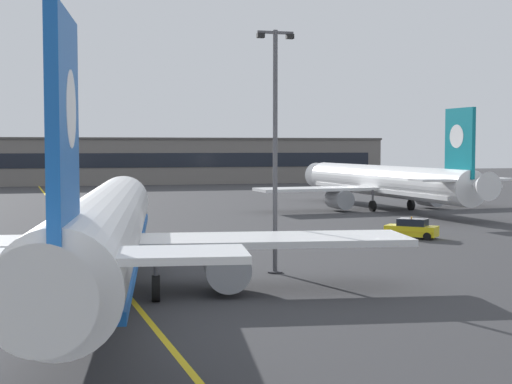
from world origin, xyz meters
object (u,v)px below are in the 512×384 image
object	(u,v)px
airliner_foreground	(104,230)
safety_cone_by_nose_gear	(122,248)
airliner_background	(385,182)
service_car_fourth	(412,229)
apron_lamp_post	(275,147)

from	to	relation	value
airliner_foreground	safety_cone_by_nose_gear	world-z (taller)	airliner_foreground
airliner_background	service_car_fourth	size ratio (longest dim) A/B	9.37
airliner_background	apron_lamp_post	distance (m)	47.77
safety_cone_by_nose_gear	airliner_background	bearing A→B (deg)	40.92
service_car_fourth	airliner_background	bearing A→B (deg)	70.75
airliner_foreground	airliner_background	world-z (taller)	airliner_foreground
airliner_background	airliner_foreground	bearing A→B (deg)	-128.04
airliner_background	service_car_fourth	distance (m)	28.37
airliner_foreground	service_car_fourth	world-z (taller)	airliner_foreground
airliner_background	apron_lamp_post	size ratio (longest dim) A/B	2.81
airliner_background	service_car_fourth	bearing A→B (deg)	-109.25
airliner_background	safety_cone_by_nose_gear	bearing A→B (deg)	-139.08
airliner_foreground	airliner_background	xyz separation A→B (m)	(35.24, 45.05, -0.07)
service_car_fourth	apron_lamp_post	bearing A→B (deg)	-138.48
apron_lamp_post	safety_cone_by_nose_gear	world-z (taller)	apron_lamp_post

